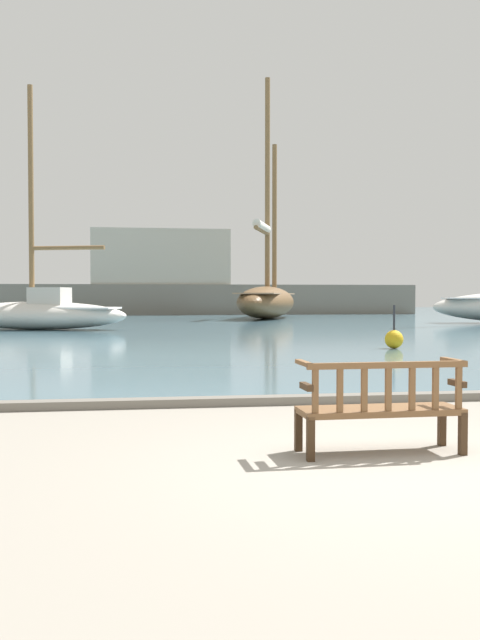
# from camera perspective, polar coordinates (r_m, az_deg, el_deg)

# --- Properties ---
(ground_plane) EXTENTS (160.00, 160.00, 0.00)m
(ground_plane) POSITION_cam_1_polar(r_m,az_deg,el_deg) (6.73, 13.28, -11.41)
(ground_plane) COLOR gray
(harbor_water) EXTENTS (100.00, 80.00, 0.08)m
(harbor_water) POSITION_cam_1_polar(r_m,az_deg,el_deg) (50.16, -5.77, 0.19)
(harbor_water) COLOR slate
(harbor_water) RESTS_ON ground
(quay_edge_kerb) EXTENTS (40.00, 0.30, 0.12)m
(quay_edge_kerb) POSITION_cam_1_polar(r_m,az_deg,el_deg) (10.33, 5.26, -6.35)
(quay_edge_kerb) COLOR slate
(quay_edge_kerb) RESTS_ON ground
(park_bench) EXTENTS (1.61, 0.56, 0.92)m
(park_bench) POSITION_cam_1_polar(r_m,az_deg,el_deg) (7.15, 11.22, -6.77)
(park_bench) COLOR #3D2A19
(park_bench) RESTS_ON ground
(sailboat_distant_harbor) EXTENTS (7.04, 12.14, 15.74)m
(sailboat_distant_harbor) POSITION_cam_1_polar(r_m,az_deg,el_deg) (46.81, 2.15, 1.78)
(sailboat_distant_harbor) COLOR brown
(sailboat_distant_harbor) RESTS_ON harbor_water
(sailboat_nearest_starboard) EXTENTS (8.54, 4.77, 10.65)m
(sailboat_nearest_starboard) POSITION_cam_1_polar(r_m,az_deg,el_deg) (32.50, -15.95, 0.73)
(sailboat_nearest_starboard) COLOR silver
(sailboat_nearest_starboard) RESTS_ON harbor_water
(channel_buoy) EXTENTS (0.52, 0.52, 1.22)m
(channel_buoy) POSITION_cam_1_polar(r_m,az_deg,el_deg) (20.36, 12.22, -1.49)
(channel_buoy) COLOR gold
(channel_buoy) RESTS_ON harbor_water
(far_breakwater) EXTENTS (40.92, 2.40, 6.83)m
(far_breakwater) POSITION_cam_1_polar(r_m,az_deg,el_deg) (56.78, -6.17, 2.57)
(far_breakwater) COLOR slate
(far_breakwater) RESTS_ON ground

